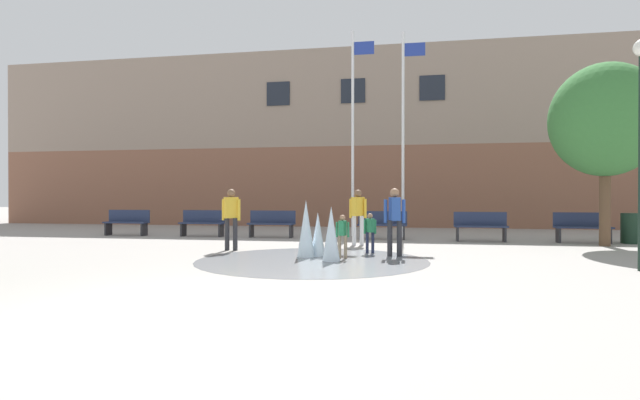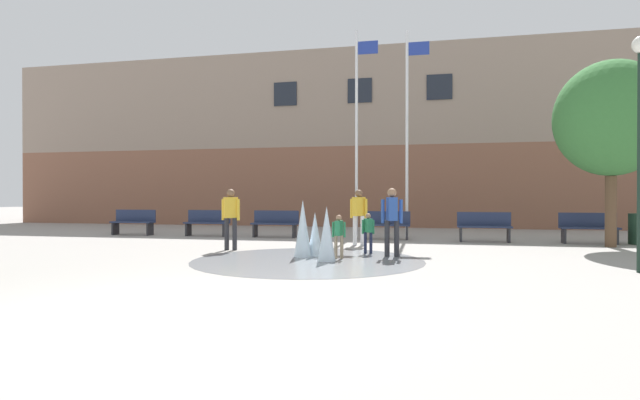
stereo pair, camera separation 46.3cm
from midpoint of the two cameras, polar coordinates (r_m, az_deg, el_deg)
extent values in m
plane|color=gray|center=(6.12, -16.16, -12.87)|extent=(100.00, 100.00, 0.00)
cube|color=brown|center=(25.63, 6.00, 1.43)|extent=(36.00, 6.00, 3.69)
cube|color=gray|center=(26.03, 6.01, 10.50)|extent=(36.00, 6.00, 4.51)
cube|color=#1E232D|center=(23.81, -3.42, 12.00)|extent=(1.10, 0.06, 1.10)
cube|color=#1E232D|center=(23.13, 5.16, 12.35)|extent=(1.10, 0.06, 1.10)
cube|color=#1E232D|center=(22.96, 14.07, 12.42)|extent=(1.10, 0.06, 1.10)
cylinder|color=gray|center=(10.98, -0.18, -6.89)|extent=(5.07, 5.07, 0.01)
cone|color=silver|center=(11.72, 0.56, -3.91)|extent=(0.37, 0.37, 1.03)
cone|color=silver|center=(11.53, -0.83, -3.26)|extent=(0.41, 0.41, 1.32)
cone|color=silver|center=(10.79, 1.99, -3.87)|extent=(0.39, 0.39, 1.19)
cube|color=#28282D|center=(19.57, -21.73, -3.06)|extent=(0.06, 0.40, 0.44)
cube|color=#28282D|center=(18.82, -18.19, -3.19)|extent=(0.06, 0.40, 0.44)
cube|color=#232D4C|center=(19.17, -19.99, -2.39)|extent=(1.60, 0.44, 0.05)
cube|color=#232D4C|center=(19.33, -19.68, -1.67)|extent=(1.60, 0.04, 0.42)
cube|color=#28282D|center=(18.24, -14.11, -3.30)|extent=(0.06, 0.40, 0.44)
cube|color=#28282D|center=(17.66, -10.03, -3.41)|extent=(0.06, 0.40, 0.44)
cube|color=#232D4C|center=(17.92, -12.11, -2.57)|extent=(1.60, 0.44, 0.05)
cube|color=#232D4C|center=(18.09, -11.85, -1.80)|extent=(1.60, 0.04, 0.42)
cube|color=#28282D|center=(17.27, -6.66, -3.49)|extent=(0.06, 0.40, 0.44)
cube|color=#28282D|center=(16.87, -2.15, -3.59)|extent=(0.06, 0.40, 0.44)
cube|color=#232D4C|center=(17.04, -4.43, -2.72)|extent=(1.60, 0.44, 0.05)
cube|color=#232D4C|center=(17.22, -4.24, -1.90)|extent=(1.60, 0.04, 0.42)
cube|color=#28282D|center=(16.45, 5.82, -3.69)|extent=(0.06, 0.40, 0.44)
cube|color=#28282D|center=(16.35, 10.71, -3.72)|extent=(0.06, 0.40, 0.44)
cube|color=#232D4C|center=(16.36, 8.26, -2.86)|extent=(1.60, 0.44, 0.05)
cube|color=#232D4C|center=(16.55, 8.31, -2.00)|extent=(1.60, 0.04, 0.42)
cube|color=#28282D|center=(16.11, 16.58, -3.80)|extent=(0.06, 0.40, 0.44)
cube|color=#28282D|center=(16.27, 21.51, -3.77)|extent=(0.06, 0.40, 0.44)
cube|color=#232D4C|center=(16.16, 19.06, -2.92)|extent=(1.60, 0.44, 0.05)
cube|color=#232D4C|center=(16.34, 18.98, -2.05)|extent=(1.60, 0.04, 0.42)
cube|color=#28282D|center=(16.65, 26.80, -3.69)|extent=(0.06, 0.40, 0.44)
cube|color=#28282D|center=(17.06, 31.37, -3.61)|extent=(0.06, 0.40, 0.44)
cube|color=#232D4C|center=(16.83, 29.12, -2.82)|extent=(1.60, 0.44, 0.05)
cube|color=#232D4C|center=(17.01, 28.93, -1.99)|extent=(1.60, 0.04, 0.42)
cylinder|color=#28282D|center=(13.20, -9.62, -3.85)|extent=(0.12, 0.12, 0.84)
cylinder|color=#28282D|center=(13.12, -8.73, -3.87)|extent=(0.12, 0.12, 0.84)
cube|color=gold|center=(13.12, -9.18, -0.85)|extent=(0.39, 0.36, 0.54)
sphere|color=brown|center=(13.12, -9.18, 0.78)|extent=(0.21, 0.21, 0.21)
cylinder|color=gold|center=(13.20, -10.03, -1.09)|extent=(0.08, 0.08, 0.55)
cylinder|color=gold|center=(13.05, -8.32, -1.10)|extent=(0.08, 0.08, 0.55)
cylinder|color=#28282D|center=(11.73, 8.80, -4.38)|extent=(0.12, 0.12, 0.84)
cylinder|color=#28282D|center=(11.72, 9.88, -4.39)|extent=(0.12, 0.12, 0.84)
cube|color=#284C9E|center=(11.69, 9.34, -1.01)|extent=(0.29, 0.38, 0.54)
sphere|color=#997051|center=(11.69, 9.35, 0.82)|extent=(0.21, 0.21, 0.21)
cylinder|color=#284C9E|center=(11.70, 8.32, -1.28)|extent=(0.08, 0.08, 0.55)
cylinder|color=#284C9E|center=(11.68, 10.37, -1.29)|extent=(0.08, 0.08, 0.55)
cylinder|color=#89755B|center=(11.27, 3.00, -5.39)|extent=(0.07, 0.07, 0.52)
cylinder|color=#89755B|center=(11.25, 3.69, -5.41)|extent=(0.07, 0.07, 0.52)
cube|color=#237547|center=(11.22, 3.35, -3.23)|extent=(0.17, 0.23, 0.33)
sphere|color=#997051|center=(11.21, 3.35, -2.04)|extent=(0.13, 0.13, 0.13)
cylinder|color=#237547|center=(11.25, 2.69, -3.39)|extent=(0.05, 0.05, 0.34)
cylinder|color=#237547|center=(11.20, 4.01, -3.41)|extent=(0.05, 0.05, 0.34)
cylinder|color=silver|center=(14.34, 4.94, -3.50)|extent=(0.12, 0.12, 0.84)
cylinder|color=silver|center=(14.32, 5.81, -3.51)|extent=(0.12, 0.12, 0.84)
cube|color=gold|center=(14.30, 5.38, -0.74)|extent=(0.37, 0.39, 0.54)
sphere|color=brown|center=(14.30, 5.38, 0.76)|extent=(0.21, 0.21, 0.21)
cylinder|color=gold|center=(14.33, 4.54, -0.96)|extent=(0.08, 0.08, 0.55)
cylinder|color=gold|center=(14.28, 6.21, -0.97)|extent=(0.08, 0.08, 0.55)
cylinder|color=#1E233D|center=(12.31, 6.28, -4.90)|extent=(0.07, 0.07, 0.52)
cylinder|color=#1E233D|center=(12.30, 6.92, -4.90)|extent=(0.07, 0.07, 0.52)
cube|color=#237547|center=(12.27, 6.60, -2.91)|extent=(0.23, 0.24, 0.33)
sphere|color=#997051|center=(12.26, 6.60, -1.83)|extent=(0.13, 0.13, 0.13)
cylinder|color=#237547|center=(12.29, 6.00, -3.07)|extent=(0.05, 0.05, 0.34)
cylinder|color=#237547|center=(12.26, 7.21, -3.08)|extent=(0.05, 0.05, 0.34)
cylinder|color=silver|center=(17.72, 4.95, 7.60)|extent=(0.10, 0.10, 7.22)
cube|color=#233893|center=(18.28, 6.26, 16.94)|extent=(0.70, 0.02, 0.45)
cylinder|color=silver|center=(17.57, 10.66, 7.42)|extent=(0.10, 0.10, 7.08)
cube|color=#233893|center=(18.15, 11.99, 16.59)|extent=(0.70, 0.02, 0.45)
cylinder|color=#193323|center=(17.34, 33.31, -2.79)|extent=(0.56, 0.56, 0.90)
cylinder|color=brown|center=(16.03, 31.01, -1.13)|extent=(0.29, 0.29, 1.96)
ellipsoid|color=#387538|center=(16.17, 31.05, 8.01)|extent=(2.99, 2.99, 3.18)
camera|label=1|loc=(0.23, -89.03, 0.01)|focal=28.00mm
camera|label=2|loc=(0.23, 90.97, -0.01)|focal=28.00mm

